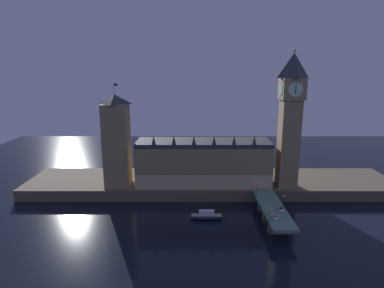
% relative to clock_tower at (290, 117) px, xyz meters
% --- Properties ---
extents(ground_plane, '(400.00, 400.00, 0.00)m').
position_rel_clock_tower_xyz_m(ground_plane, '(-42.39, -26.67, -46.37)').
color(ground_plane, black).
extents(embankment, '(220.00, 42.00, 6.48)m').
position_rel_clock_tower_xyz_m(embankment, '(-42.39, 12.33, -43.13)').
color(embankment, brown).
rests_on(embankment, ground_plane).
extents(parliament_hall, '(76.49, 23.36, 30.29)m').
position_rel_clock_tower_xyz_m(parliament_hall, '(-47.29, 5.33, -27.31)').
color(parliament_hall, '#8E7A56').
rests_on(parliament_hall, embankment).
extents(clock_tower, '(12.70, 12.81, 75.46)m').
position_rel_clock_tower_xyz_m(clock_tower, '(0.00, 0.00, 0.00)').
color(clock_tower, '#8E7A56').
rests_on(clock_tower, embankment).
extents(victoria_tower, '(13.86, 13.86, 58.01)m').
position_rel_clock_tower_xyz_m(victoria_tower, '(-96.20, 1.63, -13.79)').
color(victoria_tower, '#8E7A56').
rests_on(victoria_tower, embankment).
extents(bridge, '(11.00, 46.00, 7.34)m').
position_rel_clock_tower_xyz_m(bridge, '(-15.05, -31.67, -41.30)').
color(bridge, slate).
rests_on(bridge, ground_plane).
extents(car_northbound_trail, '(1.96, 4.00, 1.35)m').
position_rel_clock_tower_xyz_m(car_northbound_trail, '(-17.47, -43.77, -38.39)').
color(car_northbound_trail, white).
rests_on(car_northbound_trail, bridge).
extents(car_southbound_lead, '(2.02, 4.01, 1.46)m').
position_rel_clock_tower_xyz_m(car_southbound_lead, '(-12.63, -35.72, -38.34)').
color(car_southbound_lead, white).
rests_on(car_southbound_lead, bridge).
extents(pedestrian_near_rail, '(0.38, 0.38, 1.79)m').
position_rel_clock_tower_xyz_m(pedestrian_near_rail, '(-19.89, -40.25, -38.08)').
color(pedestrian_near_rail, black).
rests_on(pedestrian_near_rail, bridge).
extents(street_lamp_near, '(1.34, 0.60, 6.38)m').
position_rel_clock_tower_xyz_m(street_lamp_near, '(-20.29, -46.39, -35.03)').
color(street_lamp_near, '#2D3333').
rests_on(street_lamp_near, bridge).
extents(street_lamp_mid, '(1.34, 0.60, 5.94)m').
position_rel_clock_tower_xyz_m(street_lamp_mid, '(-9.81, -31.67, -35.30)').
color(street_lamp_mid, '#2D3333').
rests_on(street_lamp_mid, bridge).
extents(street_lamp_far, '(1.34, 0.60, 7.16)m').
position_rel_clock_tower_xyz_m(street_lamp_far, '(-20.29, -16.95, -34.55)').
color(street_lamp_far, '#2D3333').
rests_on(street_lamp_far, bridge).
extents(boat_upstream, '(16.75, 4.15, 4.67)m').
position_rel_clock_tower_xyz_m(boat_upstream, '(-46.70, -29.70, -44.66)').
color(boat_upstream, '#1E2842').
rests_on(boat_upstream, ground_plane).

